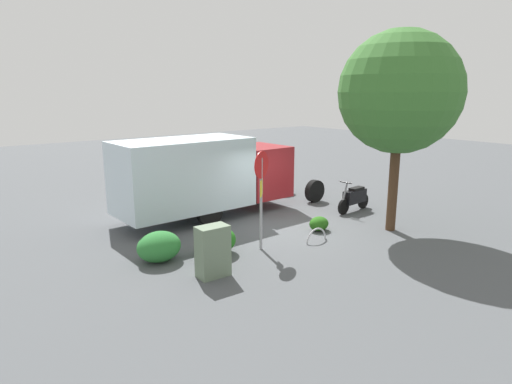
{
  "coord_description": "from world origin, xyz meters",
  "views": [
    {
      "loc": [
        9.56,
        10.18,
        4.41
      ],
      "look_at": [
        1.09,
        -0.48,
        1.26
      ],
      "focal_mm": 30.91,
      "sensor_mm": 36.0,
      "label": 1
    }
  ],
  "objects_px": {
    "motorcycle": "(354,197)",
    "stop_sign": "(261,185)",
    "box_truck_near": "(208,173)",
    "utility_cabinet": "(213,251)",
    "street_tree": "(400,93)",
    "bike_rack_hoop": "(316,241)"
  },
  "relations": [
    {
      "from": "stop_sign",
      "to": "box_truck_near",
      "type": "bearing_deg",
      "value": -99.58
    },
    {
      "from": "motorcycle",
      "to": "stop_sign",
      "type": "height_order",
      "value": "stop_sign"
    },
    {
      "from": "motorcycle",
      "to": "box_truck_near",
      "type": "bearing_deg",
      "value": -35.46
    },
    {
      "from": "motorcycle",
      "to": "bike_rack_hoop",
      "type": "xyz_separation_m",
      "value": [
        3.58,
        1.52,
        -0.52
      ]
    },
    {
      "from": "stop_sign",
      "to": "street_tree",
      "type": "bearing_deg",
      "value": 164.67
    },
    {
      "from": "motorcycle",
      "to": "stop_sign",
      "type": "bearing_deg",
      "value": 6.14
    },
    {
      "from": "motorcycle",
      "to": "utility_cabinet",
      "type": "bearing_deg",
      "value": 8.58
    },
    {
      "from": "stop_sign",
      "to": "utility_cabinet",
      "type": "distance_m",
      "value": 2.52
    },
    {
      "from": "stop_sign",
      "to": "bike_rack_hoop",
      "type": "xyz_separation_m",
      "value": [
        -1.7,
        0.52,
        -1.87
      ]
    },
    {
      "from": "box_truck_near",
      "to": "utility_cabinet",
      "type": "xyz_separation_m",
      "value": [
        2.72,
        4.49,
        -0.95
      ]
    },
    {
      "from": "box_truck_near",
      "to": "bike_rack_hoop",
      "type": "xyz_separation_m",
      "value": [
        -1.06,
        4.3,
        -1.58
      ]
    },
    {
      "from": "utility_cabinet",
      "to": "motorcycle",
      "type": "bearing_deg",
      "value": -166.93
    },
    {
      "from": "street_tree",
      "to": "utility_cabinet",
      "type": "distance_m",
      "value": 7.49
    },
    {
      "from": "bike_rack_hoop",
      "to": "motorcycle",
      "type": "bearing_deg",
      "value": -157.06
    },
    {
      "from": "box_truck_near",
      "to": "street_tree",
      "type": "bearing_deg",
      "value": -53.66
    },
    {
      "from": "box_truck_near",
      "to": "motorcycle",
      "type": "height_order",
      "value": "box_truck_near"
    },
    {
      "from": "street_tree",
      "to": "bike_rack_hoop",
      "type": "distance_m",
      "value": 5.16
    },
    {
      "from": "street_tree",
      "to": "box_truck_near",
      "type": "bearing_deg",
      "value": -52.89
    },
    {
      "from": "stop_sign",
      "to": "motorcycle",
      "type": "bearing_deg",
      "value": -169.36
    },
    {
      "from": "street_tree",
      "to": "utility_cabinet",
      "type": "xyz_separation_m",
      "value": [
        6.49,
        -0.49,
        -3.71
      ]
    },
    {
      "from": "motorcycle",
      "to": "street_tree",
      "type": "height_order",
      "value": "street_tree"
    },
    {
      "from": "box_truck_near",
      "to": "motorcycle",
      "type": "xyz_separation_m",
      "value": [
        -4.64,
        2.78,
        -1.06
      ]
    }
  ]
}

